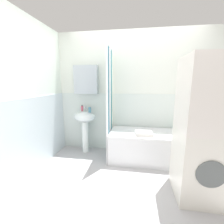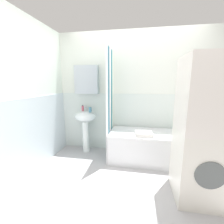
# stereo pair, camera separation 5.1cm
# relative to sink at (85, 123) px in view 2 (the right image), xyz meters

# --- Properties ---
(ground_plane) EXTENTS (4.80, 5.60, 0.04)m
(ground_plane) POSITION_rel_sink_xyz_m (0.97, -1.03, -0.64)
(ground_plane) COLOR #B2B0B4
(wall_back_tiled) EXTENTS (3.60, 0.18, 2.40)m
(wall_back_tiled) POSITION_rel_sink_xyz_m (0.91, 0.23, 0.52)
(wall_back_tiled) COLOR white
(wall_back_tiled) RESTS_ON ground_plane
(wall_left_tiled) EXTENTS (0.07, 1.81, 2.40)m
(wall_left_tiled) POSITION_rel_sink_xyz_m (-0.60, -0.69, 0.50)
(wall_left_tiled) COLOR white
(wall_left_tiled) RESTS_ON ground_plane
(sink) EXTENTS (0.44, 0.34, 0.84)m
(sink) POSITION_rel_sink_xyz_m (0.00, 0.00, 0.00)
(sink) COLOR white
(sink) RESTS_ON ground_plane
(faucet) EXTENTS (0.03, 0.12, 0.12)m
(faucet) POSITION_rel_sink_xyz_m (0.00, 0.08, 0.29)
(faucet) COLOR silver
(faucet) RESTS_ON sink
(soap_dispenser) EXTENTS (0.05, 0.05, 0.13)m
(soap_dispenser) POSITION_rel_sink_xyz_m (-0.07, 0.07, 0.28)
(soap_dispenser) COLOR #CA5368
(soap_dispenser) RESTS_ON sink
(toothbrush_cup) EXTENTS (0.06, 0.06, 0.10)m
(toothbrush_cup) POSITION_rel_sink_xyz_m (0.12, -0.03, 0.28)
(toothbrush_cup) COLOR teal
(toothbrush_cup) RESTS_ON sink
(bathtub) EXTENTS (1.49, 0.68, 0.53)m
(bathtub) POSITION_rel_sink_xyz_m (1.30, -0.15, -0.35)
(bathtub) COLOR white
(bathtub) RESTS_ON ground_plane
(shower_curtain) EXTENTS (0.01, 0.68, 2.00)m
(shower_curtain) POSITION_rel_sink_xyz_m (0.54, -0.15, 0.38)
(shower_curtain) COLOR white
(shower_curtain) RESTS_ON ground_plane
(body_wash_bottle) EXTENTS (0.04, 0.04, 0.17)m
(body_wash_bottle) POSITION_rel_sink_xyz_m (1.95, 0.11, -0.01)
(body_wash_bottle) COLOR white
(body_wash_bottle) RESTS_ON bathtub
(shampoo_bottle) EXTENTS (0.04, 0.04, 0.24)m
(shampoo_bottle) POSITION_rel_sink_xyz_m (1.83, 0.13, 0.02)
(shampoo_bottle) COLOR #21805D
(shampoo_bottle) RESTS_ON bathtub
(towel_folded) EXTENTS (0.31, 0.26, 0.06)m
(towel_folded) POSITION_rel_sink_xyz_m (1.16, -0.31, -0.06)
(towel_folded) COLOR silver
(towel_folded) RESTS_ON bathtub
(washer_dryer_stack) EXTENTS (0.56, 0.60, 1.72)m
(washer_dryer_stack) POSITION_rel_sink_xyz_m (1.81, -0.97, 0.24)
(washer_dryer_stack) COLOR silver
(washer_dryer_stack) RESTS_ON ground_plane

